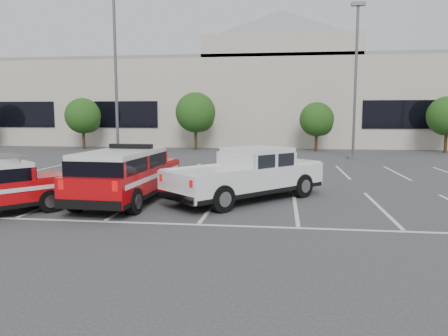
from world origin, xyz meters
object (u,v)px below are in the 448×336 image
Objects in this scene: light_pole_left at (116,79)px; white_pickup at (248,180)px; tree_mid_right at (318,121)px; light_pole_mid at (355,81)px; tree_mid_left at (197,114)px; tree_left at (84,117)px; tree_right at (448,117)px; fire_chief_suv at (126,179)px; convention_building at (263,98)px.

white_pickup is at bearing -50.98° from light_pole_left.
light_pole_mid is (1.91, -6.05, 2.68)m from tree_mid_right.
tree_mid_left is 0.47× the size of light_pole_mid.
tree_mid_right is 0.69× the size of white_pickup.
tree_mid_right is at bearing 107.52° from light_pole_mid.
white_pickup is at bearing -53.04° from tree_left.
tree_mid_left is at bearing 153.08° from light_pole_mid.
tree_left is 1.00× the size of tree_right.
light_pole_mid is at bearing 14.93° from light_pole_left.
tree_right reaches higher than fire_chief_suv.
light_pole_mid is at bearing -26.92° from tree_mid_left.
tree_mid_right is at bearing -180.00° from tree_right.
tree_mid_right is 0.39× the size of light_pole_left.
tree_right is at bearing 0.00° from tree_left.
light_pole_left is (-23.09, -10.05, 2.41)m from tree_right.
tree_mid_left reaches higher than tree_right.
tree_right is (10.00, 0.00, 0.27)m from tree_mid_right.
tree_left is 26.63m from white_pickup.
convention_building is 17.27m from light_pole_mid.
tree_left is 1.11× the size of tree_mid_right.
tree_mid_right is at bearing 37.50° from light_pole_left.
tree_mid_left is 20.00m from tree_right.
tree_left is 0.76× the size of white_pickup.
white_pickup is at bearing -100.77° from tree_mid_right.
fire_chief_suv is at bearing -121.76° from light_pole_mid.
tree_mid_right is 6.88m from light_pole_mid.
convention_building is 12.38× the size of tree_mid_left.
convention_building is 5.86× the size of light_pole_mid.
light_pole_left is at bearing 171.17° from white_pickup.
convention_building is 11.20m from tree_mid_right.
convention_building is 5.86× the size of light_pole_left.
tree_right is (20.00, -0.00, -0.27)m from tree_mid_left.
white_pickup is at bearing -88.39° from convention_building.
light_pole_mid is at bearing -15.43° from tree_left.
light_pole_mid is (11.91, -6.05, 2.14)m from tree_mid_left.
tree_mid_right is at bearing 72.96° from fire_chief_suv.
convention_building is at bearing 133.76° from white_pickup.
light_pole_mid reaches higher than tree_left.
tree_mid_left is (10.00, 0.00, 0.27)m from tree_left.
tree_left is at bearing 180.00° from tree_right.
tree_left is 25.27m from fire_chief_suv.
tree_mid_left is 10.01m from tree_mid_right.
convention_building is at bearing 62.60° from tree_mid_left.
light_pole_left is at bearing -156.49° from tree_right.
tree_mid_right is at bearing -63.43° from convention_building.
white_pickup is (5.96, -21.22, -2.31)m from tree_mid_left.
light_pole_left reaches higher than white_pickup.
fire_chief_suv is 0.99× the size of white_pickup.
tree_left reaches higher than tree_mid_right.
fire_chief_suv is at bearing -67.63° from light_pole_left.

